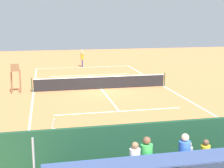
# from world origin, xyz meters

# --- Properties ---
(ground_plane) EXTENTS (60.00, 60.00, 0.00)m
(ground_plane) POSITION_xyz_m (0.00, 0.00, 0.00)
(ground_plane) COLOR #D17542
(court_line_markings) EXTENTS (10.10, 22.20, 0.01)m
(court_line_markings) POSITION_xyz_m (0.00, -0.04, 0.00)
(court_line_markings) COLOR white
(court_line_markings) RESTS_ON ground
(tennis_net) EXTENTS (10.30, 0.10, 1.07)m
(tennis_net) POSITION_xyz_m (0.00, 0.00, 0.50)
(tennis_net) COLOR black
(tennis_net) RESTS_ON ground
(backdrop_wall) EXTENTS (18.00, 0.16, 2.00)m
(backdrop_wall) POSITION_xyz_m (0.00, 14.00, 1.00)
(backdrop_wall) COLOR #194228
(backdrop_wall) RESTS_ON ground
(umpire_chair) EXTENTS (0.67, 0.67, 2.14)m
(umpire_chair) POSITION_xyz_m (6.20, 0.04, 1.31)
(umpire_chair) COLOR brown
(umpire_chair) RESTS_ON ground
(equipment_bag) EXTENTS (0.90, 0.36, 0.36)m
(equipment_bag) POSITION_xyz_m (-1.40, 13.40, 0.18)
(equipment_bag) COLOR #334C8C
(equipment_bag) RESTS_ON ground
(tennis_player) EXTENTS (0.38, 0.54, 1.93)m
(tennis_player) POSITION_xyz_m (0.10, -11.20, 1.02)
(tennis_player) COLOR navy
(tennis_player) RESTS_ON ground
(tennis_racket) EXTENTS (0.59, 0.37, 0.03)m
(tennis_racket) POSITION_xyz_m (1.20, -10.82, 0.01)
(tennis_racket) COLOR black
(tennis_racket) RESTS_ON ground
(tennis_ball_near) EXTENTS (0.07, 0.07, 0.07)m
(tennis_ball_near) POSITION_xyz_m (0.23, -9.84, 0.03)
(tennis_ball_near) COLOR #CCDB33
(tennis_ball_near) RESTS_ON ground
(tennis_ball_far) EXTENTS (0.07, 0.07, 0.07)m
(tennis_ball_far) POSITION_xyz_m (-2.07, -7.91, 0.03)
(tennis_ball_far) COLOR #CCDB33
(tennis_ball_far) RESTS_ON ground
(line_judge) EXTENTS (0.41, 0.55, 1.93)m
(line_judge) POSITION_xyz_m (3.92, 12.92, 1.02)
(line_judge) COLOR #232328
(line_judge) RESTS_ON ground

